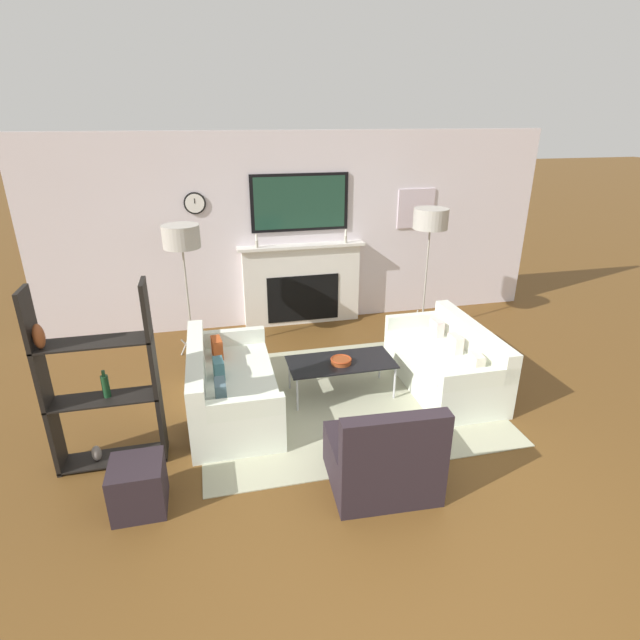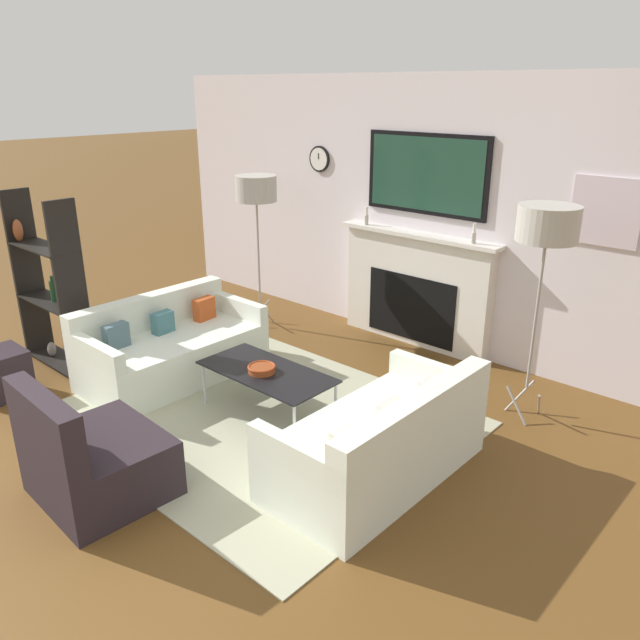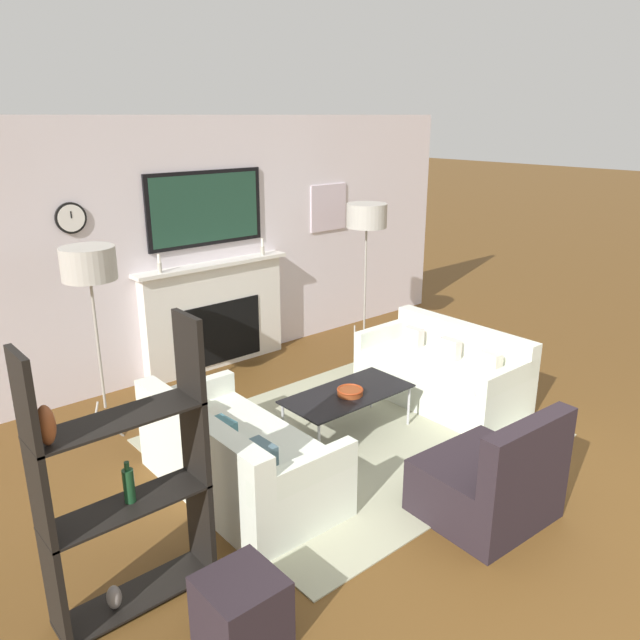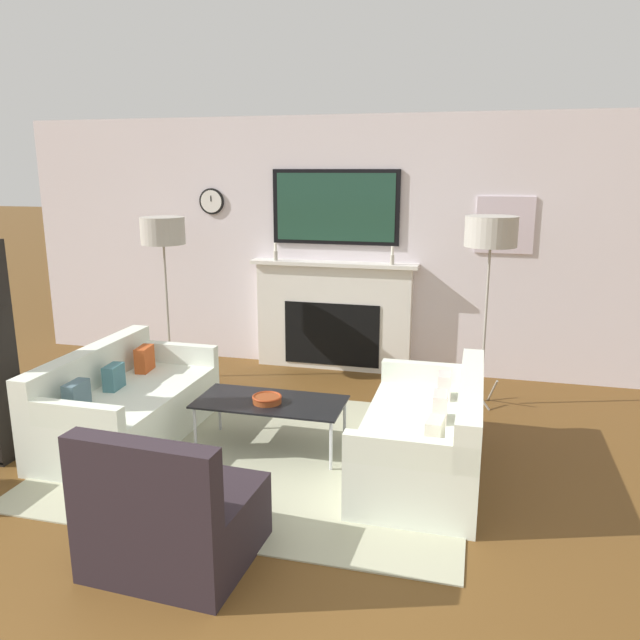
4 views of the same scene
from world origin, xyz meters
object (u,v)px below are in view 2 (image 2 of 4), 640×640
(couch_right, at_px, (380,443))
(decorative_bowl, at_px, (262,368))
(shelf_unit, at_px, (49,288))
(coffee_table, at_px, (267,374))
(couch_left, at_px, (170,349))
(ottoman, at_px, (1,374))
(armchair, at_px, (93,460))
(floor_lamp_left, at_px, (256,190))
(floor_lamp_right, at_px, (548,226))

(couch_right, distance_m, decorative_bowl, 1.24)
(shelf_unit, bearing_deg, coffee_table, 15.75)
(couch_left, bearing_deg, ottoman, -122.47)
(coffee_table, height_order, ottoman, ottoman)
(armchair, bearing_deg, shelf_unit, 158.84)
(couch_right, bearing_deg, coffee_table, 176.00)
(couch_left, height_order, decorative_bowl, couch_left)
(armchair, xyz_separation_m, coffee_table, (0.06, 1.52, 0.11))
(couch_left, xyz_separation_m, floor_lamp_left, (-0.38, 1.49, 1.26))
(decorative_bowl, bearing_deg, floor_lamp_right, 42.04)
(ottoman, bearing_deg, couch_left, 57.53)
(couch_left, height_order, floor_lamp_left, floor_lamp_left)
(couch_right, height_order, floor_lamp_left, floor_lamp_left)
(couch_right, relative_size, ottoman, 3.90)
(ottoman, bearing_deg, armchair, -6.00)
(couch_right, height_order, decorative_bowl, couch_right)
(decorative_bowl, relative_size, floor_lamp_right, 0.13)
(couch_left, xyz_separation_m, couch_right, (2.43, -0.00, -0.00))
(decorative_bowl, bearing_deg, floor_lamp_left, 137.58)
(couch_left, distance_m, armchair, 1.84)
(armchair, height_order, coffee_table, armchair)
(decorative_bowl, xyz_separation_m, shelf_unit, (-2.29, -0.61, 0.34))
(couch_right, xyz_separation_m, coffee_table, (-1.21, 0.08, 0.11))
(decorative_bowl, height_order, floor_lamp_left, floor_lamp_left)
(shelf_unit, bearing_deg, floor_lamp_left, 71.11)
(couch_left, relative_size, ottoman, 3.97)
(couch_right, xyz_separation_m, ottoman, (-3.22, -1.23, -0.06))
(decorative_bowl, height_order, shelf_unit, shelf_unit)
(floor_lamp_right, bearing_deg, coffee_table, -138.52)
(couch_left, relative_size, shelf_unit, 0.99)
(couch_right, height_order, floor_lamp_right, floor_lamp_right)
(couch_left, distance_m, ottoman, 1.46)
(armchair, relative_size, decorative_bowl, 3.83)
(floor_lamp_left, relative_size, ottoman, 4.09)
(armchair, distance_m, ottoman, 1.95)
(couch_right, distance_m, armchair, 1.92)
(decorative_bowl, bearing_deg, shelf_unit, -165.13)
(couch_right, relative_size, decorative_bowl, 7.03)
(shelf_unit, bearing_deg, armchair, -21.16)
(floor_lamp_left, bearing_deg, decorative_bowl, -42.42)
(couch_left, height_order, floor_lamp_right, floor_lamp_right)
(couch_right, height_order, armchair, armchair)
(ottoman, bearing_deg, floor_lamp_right, 37.09)
(couch_left, bearing_deg, armchair, -51.03)
(floor_lamp_left, xyz_separation_m, shelf_unit, (-0.70, -2.05, -0.75))
(shelf_unit, bearing_deg, couch_right, 9.12)
(armchair, relative_size, shelf_unit, 0.53)
(floor_lamp_left, distance_m, ottoman, 3.05)
(coffee_table, distance_m, floor_lamp_left, 2.42)
(couch_right, bearing_deg, couch_left, 179.98)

